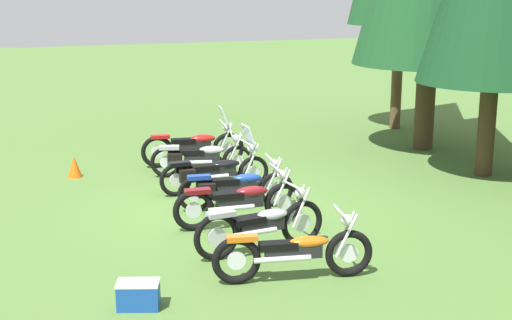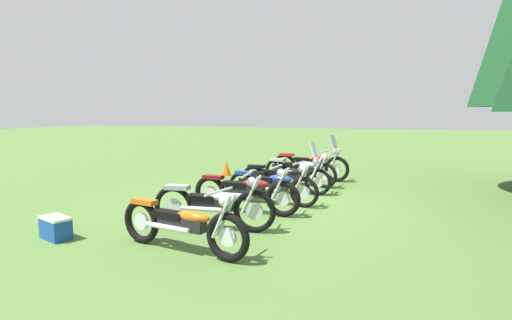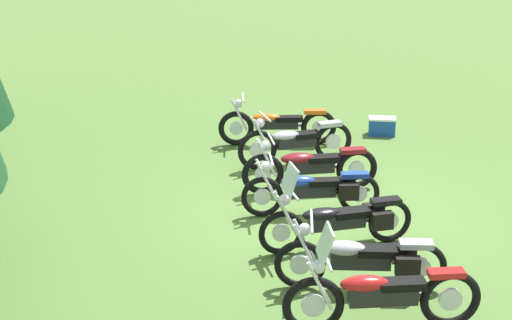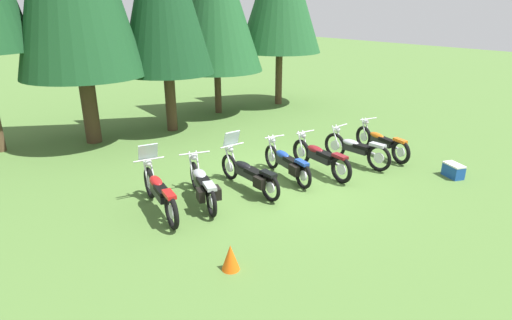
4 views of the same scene
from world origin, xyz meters
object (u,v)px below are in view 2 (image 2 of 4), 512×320
Objects in this scene: motorcycle_6 at (182,224)px; motorcycle_0 at (311,164)px; traffic_cone at (226,168)px; motorcycle_4 at (246,191)px; motorcycle_3 at (270,185)px; motorcycle_5 at (214,204)px; motorcycle_2 at (284,176)px; picnic_cooler at (56,228)px; motorcycle_1 at (298,169)px.

motorcycle_0 is at bearing 96.76° from motorcycle_6.
motorcycle_4 is at bearing 27.50° from traffic_cone.
motorcycle_5 is at bearing -89.84° from motorcycle_3.
traffic_cone is at bearing 137.46° from motorcycle_2.
picnic_cooler is at bearing -0.45° from traffic_cone.
motorcycle_3 is 1.00m from motorcycle_4.
motorcycle_4 is at bearing -96.55° from motorcycle_2.
motorcycle_0 is 5.86m from motorcycle_5.
traffic_cone is (-7.00, -2.24, -0.19)m from motorcycle_6.
motorcycle_4 is at bearing 79.38° from motorcycle_5.
picnic_cooler is 1.31× the size of traffic_cone.
motorcycle_5 is at bearing 120.37° from picnic_cooler.
motorcycle_5 reaches higher than motorcycle_6.
motorcycle_3 is 4.47m from picnic_cooler.
picnic_cooler is at bearing -117.08° from motorcycle_3.
picnic_cooler is (0.11, -2.30, -0.24)m from motorcycle_6.
motorcycle_1 is 2.52m from motorcycle_3.
motorcycle_3 is at bearing -91.01° from motorcycle_2.
motorcycle_6 is at bearing 17.77° from traffic_cone.
motorcycle_6 is at bearing -87.70° from motorcycle_4.
motorcycle_4 reaches higher than picnic_cooler.
motorcycle_5 reaches higher than traffic_cone.
motorcycle_4 is at bearing -87.66° from motorcycle_0.
motorcycle_1 reaches higher than motorcycle_3.
motorcycle_4 is 1.33m from motorcycle_5.
motorcycle_4 reaches higher than motorcycle_6.
motorcycle_1 is 0.93× the size of motorcycle_4.
motorcycle_0 reaches higher than traffic_cone.
motorcycle_1 is 4.84m from motorcycle_5.
picnic_cooler is (2.65, -2.38, -0.27)m from motorcycle_4.
motorcycle_2 is at bearing -78.00° from motorcycle_1.
motorcycle_1 reaches higher than traffic_cone.
traffic_cone reaches higher than picnic_cooler.
motorcycle_1 is at bearing 85.18° from motorcycle_2.
traffic_cone is (-5.79, -2.20, -0.22)m from motorcycle_5.
traffic_cone is (-4.46, -2.32, -0.22)m from motorcycle_4.
motorcycle_3 is 0.98× the size of motorcycle_5.
motorcycle_0 is at bearing 78.93° from motorcycle_5.
motorcycle_6 is (7.04, -0.55, -0.06)m from motorcycle_0.
motorcycle_1 is 2.80m from traffic_cone.
motorcycle_3 is at bearing -85.83° from motorcycle_0.
motorcycle_0 reaches higher than motorcycle_6.
motorcycle_2 is 3.76× the size of picnic_cooler.
picnic_cooler is (3.63, -2.59, -0.25)m from motorcycle_3.
motorcycle_4 is (2.22, -0.21, -0.00)m from motorcycle_2.
motorcycle_4 is 3.80× the size of picnic_cooler.
motorcycle_5 is (2.30, -0.34, 0.02)m from motorcycle_3.
motorcycle_0 is 2.80m from traffic_cone.
motorcycle_5 reaches higher than motorcycle_1.
motorcycle_2 reaches higher than motorcycle_1.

